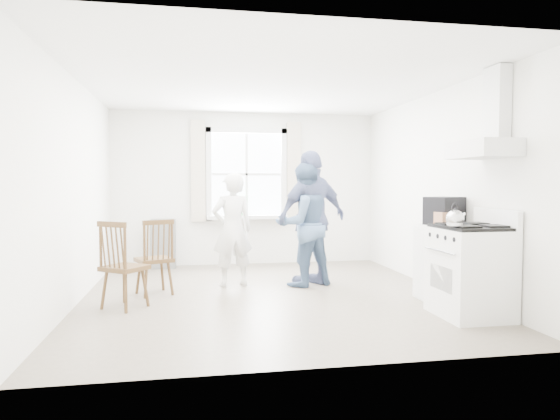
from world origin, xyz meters
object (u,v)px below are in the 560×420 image
object	(u,v)px
windsor_chair_a	(157,249)
person_mid	(303,225)
windsor_chair_b	(117,255)
person_left	(232,230)
gas_stove	(470,270)
person_right	(312,218)
stereo_stack	(444,211)
low_cabinet	(443,263)

from	to	relation	value
windsor_chair_a	person_mid	size ratio (longest dim) A/B	0.58
windsor_chair_b	person_left	bearing A→B (deg)	38.71
gas_stove	person_right	distance (m)	2.30
gas_stove	person_right	size ratio (longest dim) A/B	0.61
stereo_stack	gas_stove	bearing A→B (deg)	-96.78
windsor_chair_b	person_right	distance (m)	2.64
windsor_chair_a	stereo_stack	bearing A→B (deg)	-14.07
low_cabinet	windsor_chair_b	size ratio (longest dim) A/B	0.91
gas_stove	person_left	size ratio (longest dim) A/B	0.73
gas_stove	windsor_chair_b	bearing A→B (deg)	165.73
person_mid	windsor_chair_b	bearing A→B (deg)	3.09
person_mid	person_right	xyz separation A→B (m)	(0.14, 0.04, 0.09)
stereo_stack	windsor_chair_a	distance (m)	3.50
person_right	person_mid	bearing A→B (deg)	-7.48
low_cabinet	windsor_chair_b	bearing A→B (deg)	176.47
low_cabinet	person_mid	distance (m)	1.88
windsor_chair_a	windsor_chair_b	world-z (taller)	windsor_chair_b
person_left	person_right	bearing A→B (deg)	163.58
windsor_chair_a	windsor_chair_b	bearing A→B (deg)	-120.88
person_left	person_mid	size ratio (longest dim) A/B	0.92
gas_stove	windsor_chair_a	bearing A→B (deg)	154.48
gas_stove	stereo_stack	world-z (taller)	stereo_stack
person_left	person_right	distance (m)	1.10
low_cabinet	person_left	xyz separation A→B (m)	(-2.38, 1.31, 0.32)
windsor_chair_a	person_mid	distance (m)	1.96
gas_stove	low_cabinet	bearing A→B (deg)	84.32
windsor_chair_a	person_right	distance (m)	2.11
windsor_chair_b	person_mid	bearing A→B (deg)	22.03
stereo_stack	person_right	bearing A→B (deg)	138.01
windsor_chair_a	person_left	distance (m)	1.08
person_left	windsor_chair_a	bearing A→B (deg)	14.14
windsor_chair_a	person_left	world-z (taller)	person_left
person_left	person_right	xyz separation A→B (m)	(1.09, -0.11, 0.15)
gas_stove	windsor_chair_b	world-z (taller)	gas_stove
gas_stove	person_mid	size ratio (longest dim) A/B	0.67
stereo_stack	person_mid	bearing A→B (deg)	141.82
person_mid	person_left	bearing A→B (deg)	-28.03
person_mid	person_right	bearing A→B (deg)	177.50
low_cabinet	person_left	size ratio (longest dim) A/B	0.59
windsor_chair_a	person_right	size ratio (longest dim) A/B	0.52
low_cabinet	windsor_chair_a	xyz separation A→B (m)	(-3.35, 0.87, 0.13)
gas_stove	stereo_stack	xyz separation A→B (m)	(0.09, 0.72, 0.58)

